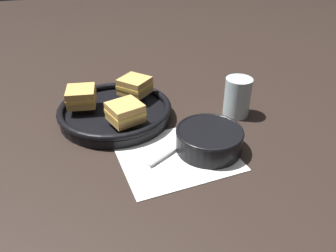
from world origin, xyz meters
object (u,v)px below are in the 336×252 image
(skillet, at_px, (115,112))
(sandwich_near_right, at_px, (81,96))
(soup_bowl, at_px, (209,139))
(sandwich_near_left, at_px, (135,86))
(sandwich_far_left, at_px, (125,112))
(spoon, at_px, (184,143))
(drinking_glass, at_px, (237,97))

(skillet, xyz_separation_m, sandwich_near_right, (-0.08, 0.03, 0.04))
(soup_bowl, relative_size, sandwich_near_right, 1.75)
(sandwich_near_left, bearing_deg, sandwich_far_left, -111.76)
(soup_bowl, xyz_separation_m, sandwich_far_left, (-0.17, 0.13, 0.03))
(spoon, distance_m, sandwich_near_left, 0.25)
(soup_bowl, height_order, spoon, soup_bowl)
(spoon, xyz_separation_m, skillet, (-0.13, 0.18, 0.01))
(skillet, bearing_deg, sandwich_near_left, 38.24)
(soup_bowl, xyz_separation_m, drinking_glass, (0.14, 0.13, 0.02))
(spoon, height_order, drinking_glass, drinking_glass)
(sandwich_near_left, bearing_deg, soup_bowl, -66.98)
(sandwich_near_right, bearing_deg, sandwich_far_left, -51.76)
(sandwich_near_left, distance_m, sandwich_near_right, 0.15)
(skillet, relative_size, sandwich_near_right, 3.41)
(soup_bowl, distance_m, spoon, 0.07)
(spoon, xyz_separation_m, sandwich_near_right, (-0.22, 0.21, 0.06))
(sandwich_near_right, relative_size, drinking_glass, 0.83)
(sandwich_far_left, bearing_deg, soup_bowl, -36.42)
(spoon, bearing_deg, sandwich_near_right, 105.55)
(skillet, distance_m, sandwich_near_left, 0.10)
(sandwich_near_left, relative_size, sandwich_near_right, 1.21)
(sandwich_far_left, relative_size, drinking_glass, 0.90)
(sandwich_near_left, distance_m, sandwich_far_left, 0.15)
(skillet, relative_size, sandwich_near_left, 2.82)
(skillet, bearing_deg, soup_bowl, -49.33)
(spoon, height_order, skillet, skillet)
(spoon, xyz_separation_m, sandwich_near_left, (-0.06, 0.24, 0.06))
(drinking_glass, bearing_deg, skillet, 165.88)
(drinking_glass, bearing_deg, sandwich_near_left, 151.87)
(sandwich_near_left, height_order, sandwich_far_left, same)
(sandwich_near_left, height_order, sandwich_near_right, same)
(skillet, bearing_deg, sandwich_far_left, -81.76)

